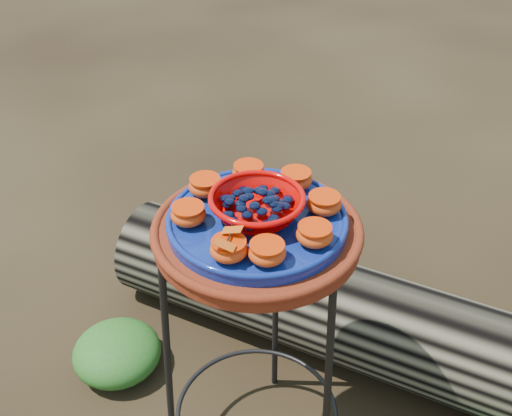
% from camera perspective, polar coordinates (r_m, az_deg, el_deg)
% --- Properties ---
extents(plant_stand, '(0.44, 0.44, 0.70)m').
position_cam_1_polar(plant_stand, '(1.53, 0.07, -13.14)').
color(plant_stand, black).
rests_on(plant_stand, ground).
extents(terracotta_saucer, '(0.41, 0.41, 0.03)m').
position_cam_1_polar(terracotta_saucer, '(1.28, 0.08, -2.27)').
color(terracotta_saucer, '#4D170A').
rests_on(terracotta_saucer, plant_stand).
extents(cobalt_plate, '(0.36, 0.36, 0.02)m').
position_cam_1_polar(cobalt_plate, '(1.26, 0.09, -1.24)').
color(cobalt_plate, '#0B1659').
rests_on(cobalt_plate, terracotta_saucer).
extents(red_bowl, '(0.18, 0.18, 0.05)m').
position_cam_1_polar(red_bowl, '(1.24, 0.09, 0.11)').
color(red_bowl, '#C60502').
rests_on(red_bowl, cobalt_plate).
extents(glass_gems, '(0.14, 0.14, 0.02)m').
position_cam_1_polar(glass_gems, '(1.22, 0.09, 1.50)').
color(glass_gems, black).
rests_on(glass_gems, red_bowl).
extents(orange_half_0, '(0.07, 0.07, 0.04)m').
position_cam_1_polar(orange_half_0, '(1.15, -2.42, -3.70)').
color(orange_half_0, '#C74606').
rests_on(orange_half_0, cobalt_plate).
extents(orange_half_1, '(0.07, 0.07, 0.04)m').
position_cam_1_polar(orange_half_1, '(1.14, 0.99, -3.98)').
color(orange_half_1, '#C74606').
rests_on(orange_half_1, cobalt_plate).
extents(orange_half_2, '(0.07, 0.07, 0.04)m').
position_cam_1_polar(orange_half_2, '(1.19, 5.22, -2.39)').
color(orange_half_2, '#C74606').
rests_on(orange_half_2, cobalt_plate).
extents(orange_half_3, '(0.07, 0.07, 0.04)m').
position_cam_1_polar(orange_half_3, '(1.27, 6.07, 0.36)').
color(orange_half_3, '#C74606').
rests_on(orange_half_3, cobalt_plate).
extents(orange_half_4, '(0.07, 0.07, 0.04)m').
position_cam_1_polar(orange_half_4, '(1.34, 3.56, 2.55)').
color(orange_half_4, '#C74606').
rests_on(orange_half_4, cobalt_plate).
extents(orange_half_5, '(0.07, 0.07, 0.04)m').
position_cam_1_polar(orange_half_5, '(1.36, -0.67, 3.15)').
color(orange_half_5, '#C74606').
rests_on(orange_half_5, cobalt_plate).
extents(orange_half_6, '(0.07, 0.07, 0.04)m').
position_cam_1_polar(orange_half_6, '(1.32, -4.54, 1.95)').
color(orange_half_6, '#C74606').
rests_on(orange_half_6, cobalt_plate).
extents(orange_half_7, '(0.07, 0.07, 0.04)m').
position_cam_1_polar(orange_half_7, '(1.24, -6.04, -0.59)').
color(orange_half_7, '#C74606').
rests_on(orange_half_7, cobalt_plate).
extents(butterfly, '(0.08, 0.05, 0.01)m').
position_cam_1_polar(butterfly, '(1.13, -2.46, -2.68)').
color(butterfly, '#BC460D').
rests_on(butterfly, orange_half_0).
extents(driftwood_log, '(1.64, 0.76, 0.30)m').
position_cam_1_polar(driftwood_log, '(1.92, 9.77, -9.83)').
color(driftwood_log, black).
rests_on(driftwood_log, ground).
extents(foliage_left, '(0.26, 0.26, 0.13)m').
position_cam_1_polar(foliage_left, '(1.97, -12.27, -12.33)').
color(foliage_left, '#20481B').
rests_on(foliage_left, ground).
extents(foliage_back, '(0.27, 0.27, 0.13)m').
position_cam_1_polar(foliage_back, '(2.17, 2.20, -5.79)').
color(foliage_back, '#20481B').
rests_on(foliage_back, ground).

